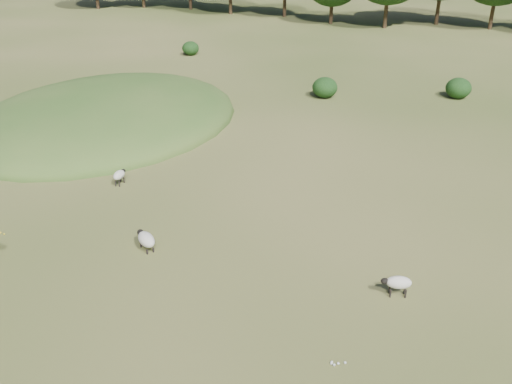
% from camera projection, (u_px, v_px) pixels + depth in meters
% --- Properties ---
extents(ground, '(160.00, 160.00, 0.00)m').
position_uv_depth(ground, '(319.00, 107.00, 39.46)').
color(ground, '#334C17').
rests_on(ground, ground).
extents(mound, '(16.00, 20.00, 4.00)m').
position_uv_depth(mound, '(105.00, 120.00, 37.02)').
color(mound, '#33561E').
rests_on(mound, ground).
extents(shrubs, '(26.48, 10.36, 1.49)m').
position_uv_depth(shrubs, '(330.00, 76.00, 44.45)').
color(shrubs, black).
rests_on(shrubs, ground).
extents(sheep_0, '(1.13, 0.73, 0.78)m').
position_uv_depth(sheep_0, '(398.00, 283.00, 19.65)').
color(sheep_0, '#BDB09D').
rests_on(sheep_0, ground).
extents(sheep_1, '(1.28, 1.05, 0.74)m').
position_uv_depth(sheep_1, '(146.00, 239.00, 22.45)').
color(sheep_1, '#BDB09D').
rests_on(sheep_1, ground).
extents(sheep_4, '(0.53, 1.02, 0.73)m').
position_uv_depth(sheep_4, '(119.00, 175.00, 27.92)').
color(sheep_4, '#BDB09D').
rests_on(sheep_4, ground).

